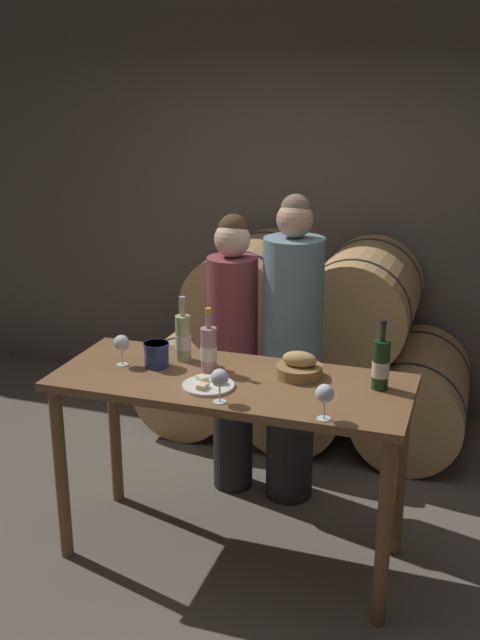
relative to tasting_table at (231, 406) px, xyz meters
The scene contains 15 objects.
ground_plane 0.82m from the tasting_table, ahead, with size 10.00×10.00×0.00m, color #665E51.
stone_wall_back 2.25m from the tasting_table, 90.00° to the left, with size 10.00×0.12×3.20m.
barrel_stack 1.53m from the tasting_table, 90.00° to the left, with size 2.15×0.96×1.30m.
tasting_table is the anchor object (origin of this frame).
person_left 0.68m from the tasting_table, 108.32° to the left, with size 0.28×0.28×1.62m.
person_right 0.66m from the tasting_table, 78.73° to the left, with size 0.33×0.33×1.74m.
wine_bottle_red 0.73m from the tasting_table, ahead, with size 0.08×0.08×0.33m.
wine_bottle_white 0.43m from the tasting_table, 152.17° to the left, with size 0.08×0.08×0.33m.
wine_bottle_rose 0.29m from the tasting_table, 154.35° to the left, with size 0.08×0.08×0.32m.
blue_crock 0.45m from the tasting_table, behind, with size 0.13×0.13×0.12m.
bread_basket 0.37m from the tasting_table, 23.75° to the left, with size 0.22×0.22×0.13m.
cheese_plate 0.20m from the tasting_table, 117.85° to the right, with size 0.24×0.24×0.04m.
wine_glass_far_left 0.62m from the tasting_table, behind, with size 0.08×0.08×0.16m.
wine_glass_left 0.37m from the tasting_table, 81.27° to the right, with size 0.08×0.08×0.16m.
wine_glass_center 0.64m from the tasting_table, 29.48° to the right, with size 0.08×0.08×0.16m.
Camera 1 is at (1.07, -3.07, 2.31)m, focal length 42.00 mm.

